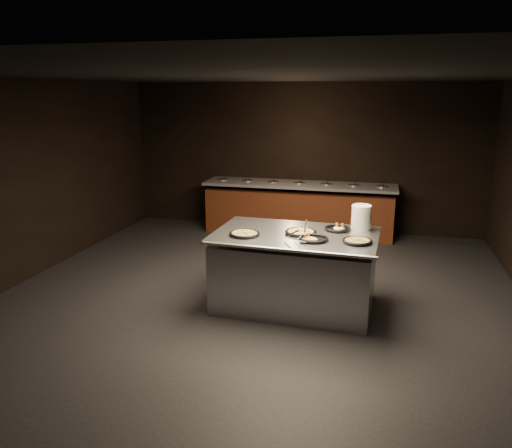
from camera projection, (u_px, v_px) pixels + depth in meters
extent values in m
cube|color=black|center=(253.00, 306.00, 6.54)|extent=(7.00, 8.00, 0.01)
cube|color=black|center=(253.00, 75.00, 5.79)|extent=(7.00, 8.00, 0.01)
cube|color=black|center=(303.00, 157.00, 9.92)|extent=(7.00, 0.01, 2.90)
cube|color=black|center=(47.00, 362.00, 2.41)|extent=(7.00, 0.01, 2.90)
cube|color=black|center=(12.00, 185.00, 6.99)|extent=(0.01, 8.00, 2.90)
cube|color=#502C12|center=(299.00, 212.00, 9.78)|extent=(3.60, 0.75, 0.85)
cube|color=slate|center=(299.00, 185.00, 9.63)|extent=(3.70, 0.83, 0.05)
cube|color=#3D230D|center=(298.00, 231.00, 9.88)|extent=(3.60, 0.69, 0.08)
cylinder|color=silver|center=(223.00, 181.00, 10.00)|extent=(0.22, 0.22, 0.08)
cylinder|color=#466D2B|center=(223.00, 180.00, 9.99)|extent=(0.19, 0.19, 0.02)
cylinder|color=black|center=(224.00, 176.00, 9.95)|extent=(0.04, 0.10, 0.19)
cylinder|color=silver|center=(248.00, 182.00, 9.88)|extent=(0.22, 0.22, 0.08)
cylinder|color=#466D2B|center=(248.00, 181.00, 9.87)|extent=(0.19, 0.19, 0.02)
cylinder|color=black|center=(249.00, 177.00, 9.82)|extent=(0.04, 0.10, 0.19)
cylinder|color=silver|center=(273.00, 183.00, 9.76)|extent=(0.22, 0.22, 0.08)
cylinder|color=#466D2B|center=(273.00, 182.00, 9.75)|extent=(0.19, 0.19, 0.02)
cylinder|color=black|center=(275.00, 178.00, 9.70)|extent=(0.04, 0.10, 0.19)
cylinder|color=silver|center=(299.00, 184.00, 9.63)|extent=(0.22, 0.22, 0.08)
cylinder|color=#466D2B|center=(299.00, 183.00, 9.63)|extent=(0.19, 0.19, 0.02)
cylinder|color=black|center=(301.00, 179.00, 9.58)|extent=(0.04, 0.10, 0.19)
cylinder|color=silver|center=(326.00, 186.00, 9.51)|extent=(0.22, 0.22, 0.08)
cylinder|color=#466D2B|center=(326.00, 184.00, 9.50)|extent=(0.19, 0.19, 0.02)
cylinder|color=black|center=(328.00, 180.00, 9.46)|extent=(0.04, 0.10, 0.19)
cylinder|color=silver|center=(354.00, 187.00, 9.39)|extent=(0.22, 0.22, 0.08)
cylinder|color=#466D2B|center=(354.00, 185.00, 9.38)|extent=(0.19, 0.19, 0.02)
cylinder|color=black|center=(356.00, 181.00, 9.34)|extent=(0.04, 0.10, 0.19)
cylinder|color=silver|center=(382.00, 188.00, 9.27)|extent=(0.22, 0.22, 0.08)
cylinder|color=#466D2B|center=(382.00, 187.00, 9.26)|extent=(0.19, 0.19, 0.02)
cylinder|color=black|center=(384.00, 182.00, 9.21)|extent=(0.04, 0.10, 0.19)
cube|color=silver|center=(295.00, 274.00, 6.43)|extent=(2.01, 1.28, 0.88)
cube|color=silver|center=(296.00, 235.00, 6.29)|extent=(2.09, 1.36, 0.04)
cylinder|color=silver|center=(286.00, 250.00, 5.69)|extent=(2.04, 0.13, 0.04)
cylinder|color=white|center=(361.00, 218.00, 6.43)|extent=(0.25, 0.25, 0.32)
cylinder|color=black|center=(244.00, 235.00, 6.21)|extent=(0.36, 0.36, 0.01)
torus|color=black|center=(244.00, 234.00, 6.20)|extent=(0.38, 0.38, 0.04)
torus|color=olive|center=(244.00, 233.00, 6.20)|extent=(0.32, 0.32, 0.03)
cylinder|color=#B18A47|center=(244.00, 234.00, 6.20)|extent=(0.28, 0.28, 0.02)
cube|color=black|center=(244.00, 233.00, 6.20)|extent=(0.15, 0.24, 0.00)
cube|color=black|center=(244.00, 233.00, 6.20)|extent=(0.24, 0.15, 0.00)
cylinder|color=black|center=(301.00, 233.00, 6.29)|extent=(0.37, 0.37, 0.01)
torus|color=black|center=(301.00, 232.00, 6.28)|extent=(0.40, 0.40, 0.04)
torus|color=olive|center=(301.00, 232.00, 6.28)|extent=(0.34, 0.34, 0.03)
cylinder|color=#EDC556|center=(301.00, 232.00, 6.28)|extent=(0.29, 0.29, 0.02)
cube|color=black|center=(301.00, 231.00, 6.28)|extent=(0.01, 0.29, 0.00)
cube|color=black|center=(301.00, 231.00, 6.28)|extent=(0.29, 0.01, 0.00)
cylinder|color=black|center=(337.00, 230.00, 6.44)|extent=(0.31, 0.31, 0.01)
torus|color=black|center=(338.00, 228.00, 6.44)|extent=(0.34, 0.34, 0.04)
cylinder|color=black|center=(314.00, 240.00, 6.00)|extent=(0.34, 0.34, 0.01)
torus|color=black|center=(314.00, 239.00, 6.00)|extent=(0.36, 0.36, 0.04)
cylinder|color=black|center=(357.00, 242.00, 5.91)|extent=(0.33, 0.33, 0.01)
torus|color=black|center=(357.00, 241.00, 5.90)|extent=(0.35, 0.35, 0.04)
torus|color=olive|center=(357.00, 241.00, 5.90)|extent=(0.29, 0.29, 0.03)
cylinder|color=#B18A47|center=(357.00, 241.00, 5.90)|extent=(0.25, 0.25, 0.02)
cube|color=black|center=(357.00, 240.00, 5.90)|extent=(0.12, 0.22, 0.00)
cube|color=black|center=(357.00, 240.00, 5.90)|extent=(0.22, 0.12, 0.00)
cube|color=silver|center=(307.00, 229.00, 6.44)|extent=(0.09, 0.11, 0.00)
cylinder|color=black|center=(306.00, 226.00, 6.27)|extent=(0.03, 0.20, 0.12)
cylinder|color=silver|center=(306.00, 228.00, 6.35)|extent=(0.02, 0.10, 0.08)
cube|color=silver|center=(303.00, 241.00, 5.89)|extent=(0.13, 0.11, 0.00)
cylinder|color=black|center=(292.00, 233.00, 5.95)|extent=(0.19, 0.09, 0.12)
cylinder|color=silver|center=(298.00, 238.00, 5.92)|extent=(0.10, 0.04, 0.08)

